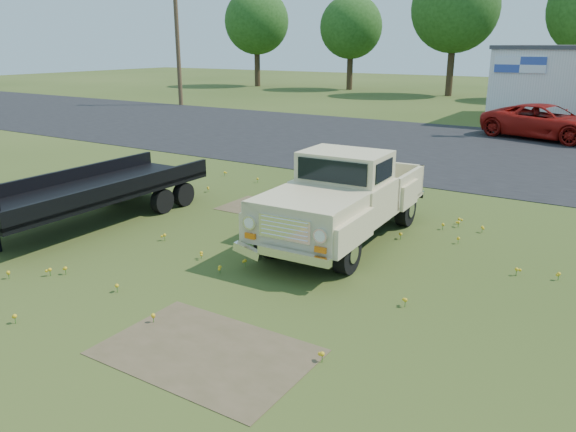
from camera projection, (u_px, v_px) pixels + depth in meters
The scene contains 11 objects.
ground at pixel (246, 265), 11.25m from camera, with size 140.00×140.00×0.00m, color #2E4215.
asphalt_lot at pixel (460, 150), 23.36m from camera, with size 90.00×14.00×0.02m, color black.
dirt_patch_a at pixel (206, 352), 8.06m from camera, with size 3.00×2.00×0.01m, color brown.
dirt_patch_b at pixel (264, 208), 15.10m from camera, with size 2.20×1.60×0.01m, color brown.
utility_pole_west at pixel (177, 38), 38.89m from camera, with size 1.60×0.30×9.00m.
treeline_a at pixel (257, 22), 55.99m from camera, with size 6.40×6.40×9.52m.
treeline_b at pixel (351, 27), 51.88m from camera, with size 5.76×5.76×8.57m.
treeline_c at pixel (455, 8), 45.19m from camera, with size 7.04×7.04×10.47m.
vintage_pickup_truck at pixel (344, 196), 12.38m from camera, with size 2.18×5.59×2.03m, color beige, non-canonical shape.
flatbed_trailer at pixel (91, 186), 13.75m from camera, with size 2.22×6.67×1.82m, color black, non-canonical shape.
red_pickup at pixel (546, 122), 25.72m from camera, with size 2.59×5.62×1.56m, color #9C130E.
Camera 1 is at (6.30, -8.39, 4.25)m, focal length 35.00 mm.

